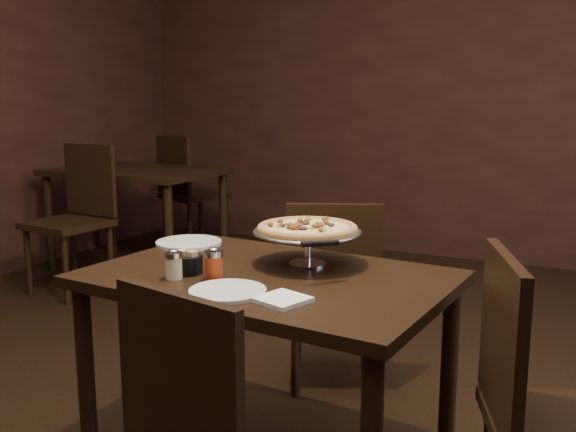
% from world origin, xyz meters
% --- Properties ---
extents(room, '(6.04, 7.04, 2.84)m').
position_xyz_m(room, '(0.06, 0.03, 1.40)').
color(room, black).
rests_on(room, ground).
extents(dining_table, '(1.23, 0.87, 0.73)m').
position_xyz_m(dining_table, '(0.02, 0.06, 0.63)').
color(dining_table, black).
rests_on(dining_table, ground).
extents(background_table, '(1.24, 0.83, 0.77)m').
position_xyz_m(background_table, '(-2.20, 2.08, 0.67)').
color(background_table, black).
rests_on(background_table, ground).
extents(pizza_stand, '(0.38, 0.38, 0.16)m').
position_xyz_m(pizza_stand, '(0.09, 0.22, 0.86)').
color(pizza_stand, silver).
rests_on(pizza_stand, dining_table).
extents(parmesan_shaker, '(0.06, 0.06, 0.10)m').
position_xyz_m(parmesan_shaker, '(-0.23, -0.13, 0.78)').
color(parmesan_shaker, '#FCF4C4').
rests_on(parmesan_shaker, dining_table).
extents(pepper_flake_shaker, '(0.06, 0.06, 0.11)m').
position_xyz_m(pepper_flake_shaker, '(-0.11, -0.08, 0.78)').
color(pepper_flake_shaker, maroon).
rests_on(pepper_flake_shaker, dining_table).
extents(packet_caddy, '(0.10, 0.10, 0.08)m').
position_xyz_m(packet_caddy, '(-0.22, -0.06, 0.76)').
color(packet_caddy, black).
rests_on(packet_caddy, dining_table).
extents(napkin_stack, '(0.17, 0.17, 0.01)m').
position_xyz_m(napkin_stack, '(0.20, -0.19, 0.74)').
color(napkin_stack, white).
rests_on(napkin_stack, dining_table).
extents(plate_left, '(0.26, 0.26, 0.01)m').
position_xyz_m(plate_left, '(-0.47, 0.30, 0.74)').
color(plate_left, white).
rests_on(plate_left, dining_table).
extents(plate_near, '(0.23, 0.23, 0.01)m').
position_xyz_m(plate_near, '(0.01, -0.19, 0.74)').
color(plate_near, white).
rests_on(plate_near, dining_table).
extents(serving_spatula, '(0.16, 0.16, 0.02)m').
position_xyz_m(serving_spatula, '(0.21, 0.04, 0.85)').
color(serving_spatula, silver).
rests_on(serving_spatula, pizza_stand).
extents(chair_far, '(0.53, 0.53, 0.87)m').
position_xyz_m(chair_far, '(-0.05, 0.79, 0.48)').
color(chair_far, black).
rests_on(chair_far, ground).
extents(chair_side, '(0.54, 0.54, 0.91)m').
position_xyz_m(chair_side, '(0.90, -0.04, 0.50)').
color(chair_side, black).
rests_on(chair_side, ground).
extents(bg_chair_far, '(0.60, 0.60, 0.99)m').
position_xyz_m(bg_chair_far, '(-2.19, 2.73, 0.54)').
color(bg_chair_far, black).
rests_on(bg_chair_far, ground).
extents(bg_chair_near, '(0.51, 0.51, 1.00)m').
position_xyz_m(bg_chair_near, '(-2.19, 1.44, 0.54)').
color(bg_chair_near, black).
rests_on(bg_chair_near, ground).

